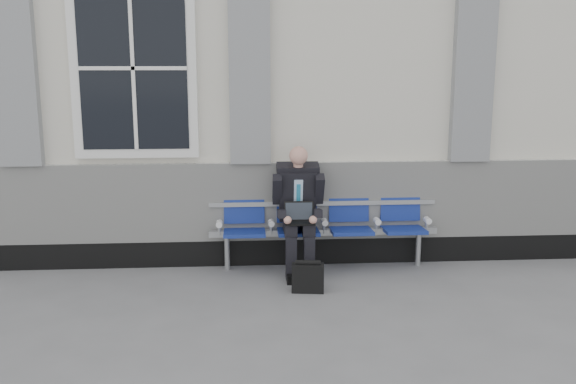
{
  "coord_description": "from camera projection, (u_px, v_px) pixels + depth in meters",
  "views": [
    {
      "loc": [
        1.54,
        -5.69,
        2.34
      ],
      "look_at": [
        1.98,
        0.9,
        0.97
      ],
      "focal_mm": 40.0,
      "sensor_mm": 36.0,
      "label": 1
    }
  ],
  "objects": [
    {
      "name": "station_building",
      "position": [
        131.0,
        68.0,
        8.88
      ],
      "size": [
        14.4,
        4.4,
        4.49
      ],
      "color": "silver",
      "rests_on": "ground"
    },
    {
      "name": "briefcase",
      "position": [
        308.0,
        277.0,
        6.56
      ],
      "size": [
        0.34,
        0.18,
        0.34
      ],
      "color": "black",
      "rests_on": "ground"
    },
    {
      "name": "bench",
      "position": [
        324.0,
        220.0,
        7.28
      ],
      "size": [
        2.6,
        0.47,
        0.91
      ],
      "color": "#9EA0A3",
      "rests_on": "ground"
    },
    {
      "name": "ground",
      "position": [
        81.0,
        317.0,
        5.93
      ],
      "size": [
        70.0,
        70.0,
        0.0
      ],
      "primitive_type": "plane",
      "color": "slate",
      "rests_on": "ground"
    },
    {
      "name": "businessman",
      "position": [
        298.0,
        205.0,
        7.08
      ],
      "size": [
        0.57,
        0.76,
        1.42
      ],
      "color": "black",
      "rests_on": "ground"
    }
  ]
}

